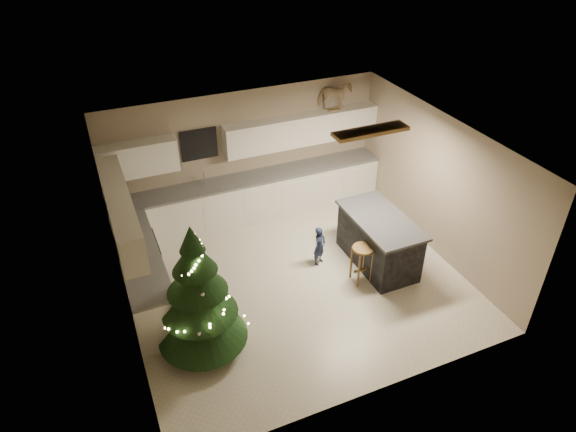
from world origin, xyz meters
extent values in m
plane|color=beige|center=(0.00, 0.00, 0.00)|extent=(5.50, 5.50, 0.00)
cube|color=gray|center=(0.00, 2.50, 1.30)|extent=(5.50, 0.02, 2.60)
cube|color=gray|center=(0.00, -2.50, 1.30)|extent=(5.50, 0.02, 2.60)
cube|color=gray|center=(-2.75, 0.00, 1.30)|extent=(0.02, 5.00, 2.60)
cube|color=gray|center=(2.75, 0.00, 1.30)|extent=(0.02, 5.00, 2.60)
cube|color=silver|center=(0.00, 0.00, 2.60)|extent=(5.50, 5.00, 0.02)
cube|color=brown|center=(1.30, 0.10, 2.55)|extent=(1.25, 0.32, 0.06)
cube|color=white|center=(1.30, 0.10, 2.52)|extent=(1.15, 0.24, 0.02)
cube|color=white|center=(0.00, 2.20, 0.45)|extent=(5.48, 0.60, 0.90)
cube|color=white|center=(-2.45, 0.60, 0.45)|extent=(0.60, 2.60, 0.90)
cube|color=slate|center=(0.00, 2.19, 0.92)|extent=(5.48, 0.62, 0.04)
cube|color=slate|center=(-2.44, 0.60, 0.92)|extent=(0.62, 2.60, 0.04)
cube|color=white|center=(-2.05, 2.33, 1.70)|extent=(1.40, 0.35, 0.60)
cube|color=white|center=(1.15, 2.33, 1.70)|extent=(3.20, 0.35, 0.60)
cube|color=white|center=(-2.58, 0.72, 1.70)|extent=(0.35, 2.60, 0.60)
cube|color=black|center=(-0.90, 2.47, 1.70)|extent=(0.70, 0.04, 0.60)
cube|color=#99999E|center=(-0.90, 2.20, 0.90)|extent=(0.55, 0.40, 0.06)
cylinder|color=#99999E|center=(-0.90, 2.30, 1.06)|extent=(0.03, 0.03, 0.24)
cube|color=black|center=(-2.43, 0.90, 0.45)|extent=(0.64, 0.75, 0.90)
cube|color=black|center=(-2.68, 0.90, 1.05)|extent=(0.10, 0.75, 0.30)
cube|color=black|center=(1.57, -0.08, 0.45)|extent=(0.80, 1.60, 0.90)
cube|color=black|center=(1.57, -0.08, 0.93)|extent=(0.90, 1.70, 0.05)
cylinder|color=brown|center=(1.05, -0.39, 0.67)|extent=(0.36, 0.36, 0.04)
cylinder|color=brown|center=(0.92, -0.52, 0.33)|extent=(0.04, 0.04, 0.65)
cylinder|color=brown|center=(1.18, -0.52, 0.33)|extent=(0.04, 0.04, 0.65)
cylinder|color=brown|center=(0.92, -0.27, 0.33)|extent=(0.04, 0.04, 0.65)
cylinder|color=brown|center=(1.18, -0.27, 0.33)|extent=(0.04, 0.04, 0.65)
cube|color=brown|center=(1.05, -0.39, 0.21)|extent=(0.28, 0.03, 0.03)
cylinder|color=#3F2816|center=(-1.85, -0.79, 0.14)|extent=(0.12, 0.12, 0.29)
cone|color=black|center=(-1.85, -0.79, 0.53)|extent=(1.31, 1.31, 0.68)
cone|color=black|center=(-1.85, -0.79, 0.97)|extent=(1.08, 1.08, 0.58)
cone|color=black|center=(-1.85, -0.79, 1.35)|extent=(0.85, 0.85, 0.53)
cone|color=black|center=(-1.85, -0.79, 1.69)|extent=(0.62, 0.62, 0.48)
cone|color=black|center=(-1.85, -0.79, 1.98)|extent=(0.35, 0.35, 0.39)
sphere|color=#FFD88C|center=(-1.16, -0.79, 0.24)|extent=(0.03, 0.03, 0.03)
sphere|color=#FFD88C|center=(-1.21, -0.59, 0.28)|extent=(0.03, 0.03, 0.03)
sphere|color=#FFD88C|center=(-1.31, -0.42, 0.32)|extent=(0.03, 0.03, 0.03)
sphere|color=#FFD88C|center=(-1.45, -0.29, 0.36)|extent=(0.03, 0.03, 0.03)
sphere|color=#FFD88C|center=(-1.62, -0.20, 0.40)|extent=(0.03, 0.03, 0.03)
sphere|color=#FFD88C|center=(-1.80, -0.17, 0.44)|extent=(0.03, 0.03, 0.03)
sphere|color=#FFD88C|center=(-1.98, -0.20, 0.48)|extent=(0.03, 0.03, 0.03)
sphere|color=#FFD88C|center=(-2.14, -0.28, 0.51)|extent=(0.03, 0.03, 0.03)
sphere|color=#FFD88C|center=(-2.27, -0.39, 0.55)|extent=(0.03, 0.03, 0.03)
sphere|color=#FFD88C|center=(-2.35, -0.54, 0.59)|extent=(0.03, 0.03, 0.03)
sphere|color=#FFD88C|center=(-2.39, -0.70, 0.63)|extent=(0.03, 0.03, 0.03)
sphere|color=#FFD88C|center=(-2.38, -0.86, 0.67)|extent=(0.03, 0.03, 0.03)
sphere|color=#FFD88C|center=(-2.32, -1.01, 0.71)|extent=(0.03, 0.03, 0.03)
sphere|color=#FFD88C|center=(-2.23, -1.13, 0.75)|extent=(0.03, 0.03, 0.03)
sphere|color=#FFD88C|center=(-2.11, -1.21, 0.79)|extent=(0.03, 0.03, 0.03)
sphere|color=#FFD88C|center=(-1.97, -1.26, 0.83)|extent=(0.03, 0.03, 0.03)
sphere|color=#FFD88C|center=(-1.82, -1.26, 0.87)|extent=(0.03, 0.03, 0.03)
sphere|color=#FFD88C|center=(-1.69, -1.22, 0.90)|extent=(0.03, 0.03, 0.03)
sphere|color=#FFD88C|center=(-1.58, -1.14, 0.94)|extent=(0.03, 0.03, 0.03)
sphere|color=#FFD88C|center=(-1.50, -1.04, 0.98)|extent=(0.03, 0.03, 0.03)
sphere|color=#FFD88C|center=(-1.46, -0.92, 1.02)|extent=(0.03, 0.03, 0.03)
sphere|color=#FFD88C|center=(-1.45, -0.80, 1.06)|extent=(0.03, 0.03, 0.03)
sphere|color=#FFD88C|center=(-1.48, -0.69, 1.10)|extent=(0.03, 0.03, 0.03)
sphere|color=#FFD88C|center=(-1.54, -0.59, 1.14)|extent=(0.03, 0.03, 0.03)
sphere|color=#FFD88C|center=(-1.62, -0.52, 1.18)|extent=(0.03, 0.03, 0.03)
sphere|color=#FFD88C|center=(-1.71, -0.47, 1.22)|extent=(0.03, 0.03, 0.03)
sphere|color=#FFD88C|center=(-1.81, -0.46, 1.26)|extent=(0.03, 0.03, 0.03)
sphere|color=#FFD88C|center=(-1.91, -0.48, 1.29)|extent=(0.03, 0.03, 0.03)
sphere|color=#FFD88C|center=(-1.99, -0.52, 1.33)|extent=(0.03, 0.03, 0.03)
sphere|color=#FFD88C|center=(-2.06, -0.58, 1.37)|extent=(0.03, 0.03, 0.03)
sphere|color=#FFD88C|center=(-2.10, -0.66, 1.41)|extent=(0.03, 0.03, 0.03)
sphere|color=#FFD88C|center=(-2.11, -0.74, 1.45)|extent=(0.03, 0.03, 0.03)
sphere|color=#FFD88C|center=(-2.10, -0.82, 1.49)|extent=(0.03, 0.03, 0.03)
sphere|color=#FFD88C|center=(-2.07, -0.88, 1.53)|extent=(0.03, 0.03, 0.03)
sphere|color=#FFD88C|center=(-2.02, -0.93, 1.57)|extent=(0.03, 0.03, 0.03)
sphere|color=#FFD88C|center=(-1.96, -0.97, 1.61)|extent=(0.03, 0.03, 0.03)
sphere|color=#FFD88C|center=(-1.90, -0.98, 1.65)|extent=(0.03, 0.03, 0.03)
sphere|color=#FFD88C|center=(-1.85, -0.97, 1.68)|extent=(0.03, 0.03, 0.03)
sphere|color=#FFD88C|center=(-1.80, -0.95, 1.72)|extent=(0.03, 0.03, 0.03)
sphere|color=#FFD88C|center=(-1.76, -0.92, 1.76)|extent=(0.03, 0.03, 0.03)
sphere|color=#FFD88C|center=(-1.74, -0.88, 1.80)|extent=(0.03, 0.03, 0.03)
sphere|color=#FFD88C|center=(-1.73, -0.83, 1.84)|extent=(0.03, 0.03, 0.03)
sphere|color=#FFD88C|center=(-1.73, -0.80, 1.88)|extent=(0.03, 0.03, 0.03)
sphere|color=#FFD88C|center=(-1.75, -0.77, 1.92)|extent=(0.03, 0.03, 0.03)
sphere|color=#FFD88C|center=(-1.77, -0.74, 1.96)|extent=(0.03, 0.03, 0.03)
sphere|color=#FFD88C|center=(-1.80, -0.73, 2.00)|extent=(0.03, 0.03, 0.03)
sphere|color=#FFD88C|center=(-1.82, -0.73, 2.04)|extent=(0.03, 0.03, 0.03)
sphere|color=silver|center=(-1.26, -0.79, 0.38)|extent=(0.07, 0.07, 0.07)
sphere|color=silver|center=(-2.16, -0.37, 0.55)|extent=(0.07, 0.07, 0.07)
sphere|color=silver|center=(-1.99, -1.23, 0.72)|extent=(0.07, 0.07, 0.07)
sphere|color=silver|center=(-1.47, -0.66, 0.90)|extent=(0.07, 0.07, 0.07)
sphere|color=silver|center=(-2.13, -0.59, 1.07)|extent=(0.07, 0.07, 0.07)
sphere|color=silver|center=(-1.85, -1.07, 1.24)|extent=(0.07, 0.07, 0.07)
sphere|color=silver|center=(-1.68, -0.66, 1.42)|extent=(0.07, 0.07, 0.07)
sphere|color=silver|center=(-2.00, -0.74, 1.59)|extent=(0.07, 0.07, 0.07)
sphere|color=silver|center=(-1.82, -0.88, 1.77)|extent=(0.07, 0.07, 0.07)
sphere|color=silver|center=(-1.83, -0.76, 1.94)|extent=(0.07, 0.07, 0.07)
imported|color=#191D38|center=(0.59, 0.31, 0.38)|extent=(0.33, 0.30, 0.76)
cube|color=brown|center=(1.84, 2.28, 2.01)|extent=(0.25, 0.02, 0.02)
cube|color=brown|center=(1.84, 2.37, 2.01)|extent=(0.25, 0.02, 0.02)
imported|color=beige|center=(1.84, 2.33, 2.29)|extent=(0.71, 0.48, 0.55)
camera|label=1|loc=(-2.81, -6.19, 5.85)|focal=32.00mm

